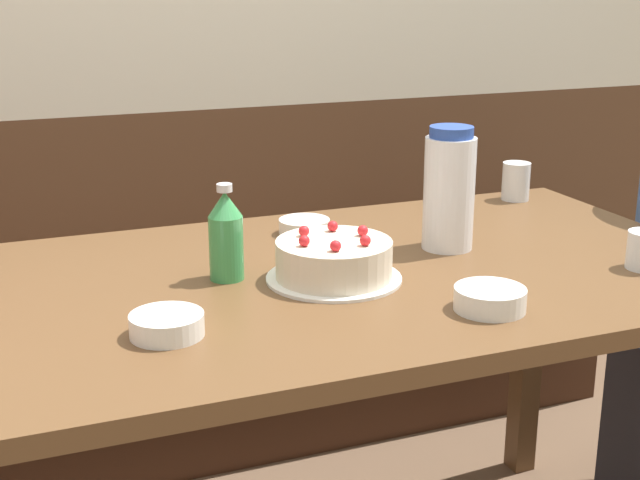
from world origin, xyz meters
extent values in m
cube|color=brown|center=(0.00, 1.05, 0.47)|extent=(4.80, 0.04, 0.93)
cube|color=#381E11|center=(0.00, 0.83, 0.22)|extent=(2.35, 0.38, 0.45)
cube|color=brown|center=(0.00, 0.00, 0.76)|extent=(1.53, 0.85, 0.03)
cube|color=brown|center=(0.72, 0.37, 0.37)|extent=(0.06, 0.06, 0.74)
cylinder|color=white|center=(-0.01, -0.04, 0.78)|extent=(0.25, 0.25, 0.01)
cylinder|color=beige|center=(-0.01, -0.04, 0.82)|extent=(0.21, 0.21, 0.07)
sphere|color=red|center=(0.01, 0.02, 0.86)|extent=(0.02, 0.02, 0.02)
sphere|color=red|center=(-0.05, 0.01, 0.86)|extent=(0.02, 0.02, 0.02)
sphere|color=red|center=(-0.07, -0.05, 0.86)|extent=(0.02, 0.02, 0.02)
sphere|color=red|center=(-0.03, -0.10, 0.86)|extent=(0.02, 0.02, 0.02)
sphere|color=red|center=(0.03, -0.08, 0.86)|extent=(0.02, 0.02, 0.02)
sphere|color=red|center=(0.05, -0.03, 0.86)|extent=(0.02, 0.02, 0.02)
cylinder|color=white|center=(0.27, 0.06, 0.89)|extent=(0.10, 0.10, 0.23)
cylinder|color=#28479E|center=(0.27, 0.06, 1.01)|extent=(0.09, 0.09, 0.02)
cylinder|color=#388E4C|center=(-0.19, 0.04, 0.84)|extent=(0.06, 0.06, 0.12)
cone|color=#388E4C|center=(-0.19, 0.04, 0.92)|extent=(0.06, 0.06, 0.05)
cylinder|color=silver|center=(-0.19, 0.04, 0.95)|extent=(0.03, 0.03, 0.01)
cylinder|color=white|center=(0.17, -0.27, 0.80)|extent=(0.12, 0.12, 0.04)
cylinder|color=white|center=(0.04, 0.26, 0.79)|extent=(0.11, 0.11, 0.03)
cylinder|color=white|center=(-0.35, -0.18, 0.79)|extent=(0.12, 0.12, 0.04)
cylinder|color=silver|center=(0.63, 0.35, 0.82)|extent=(0.07, 0.07, 0.09)
camera|label=1|loc=(-0.60, -1.45, 1.32)|focal=50.00mm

